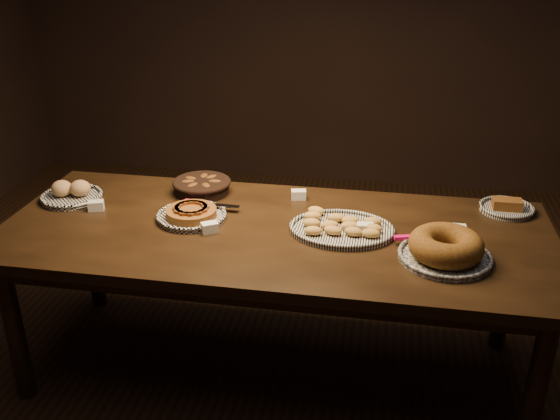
% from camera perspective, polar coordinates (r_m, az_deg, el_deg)
% --- Properties ---
extents(ground, '(5.00, 5.00, 0.00)m').
position_cam_1_polar(ground, '(3.12, -0.46, -14.20)').
color(ground, black).
rests_on(ground, ground).
extents(buffet_table, '(2.40, 1.00, 0.75)m').
position_cam_1_polar(buffet_table, '(2.74, -0.51, -3.13)').
color(buffet_table, black).
rests_on(buffet_table, ground).
extents(apple_tart_plate, '(0.35, 0.32, 0.06)m').
position_cam_1_polar(apple_tart_plate, '(2.82, -8.09, -0.37)').
color(apple_tart_plate, white).
rests_on(apple_tart_plate, buffet_table).
extents(madeleine_platter, '(0.45, 0.36, 0.05)m').
position_cam_1_polar(madeleine_platter, '(2.69, 5.61, -1.59)').
color(madeleine_platter, black).
rests_on(madeleine_platter, buffet_table).
extents(bundt_cake_plate, '(0.39, 0.37, 0.11)m').
position_cam_1_polar(bundt_cake_plate, '(2.53, 14.89, -3.43)').
color(bundt_cake_plate, black).
rests_on(bundt_cake_plate, buffet_table).
extents(croissant_basket, '(0.35, 0.35, 0.07)m').
position_cam_1_polar(croissant_basket, '(3.08, -7.16, 2.28)').
color(croissant_basket, black).
rests_on(croissant_basket, buffet_table).
extents(bread_roll_plate, '(0.29, 0.29, 0.09)m').
position_cam_1_polar(bread_roll_plate, '(3.16, -18.54, 1.46)').
color(bread_roll_plate, white).
rests_on(bread_roll_plate, buffet_table).
extents(loaf_plate, '(0.25, 0.25, 0.06)m').
position_cam_1_polar(loaf_plate, '(3.05, 20.01, 0.23)').
color(loaf_plate, black).
rests_on(loaf_plate, buffet_table).
extents(tent_cards, '(1.70, 0.49, 0.04)m').
position_cam_1_polar(tent_cards, '(2.77, 0.23, -0.60)').
color(tent_cards, white).
rests_on(tent_cards, buffet_table).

